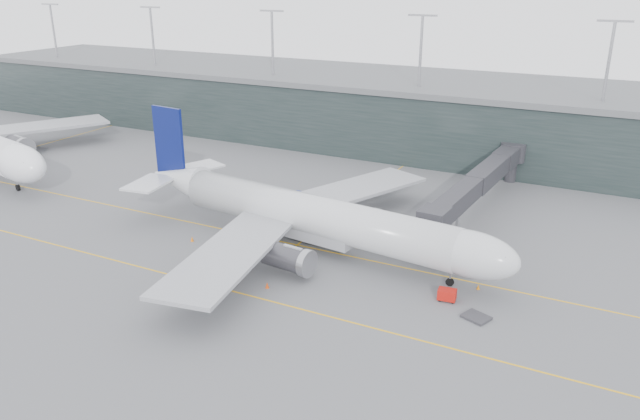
% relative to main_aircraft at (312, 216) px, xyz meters
% --- Properties ---
extents(ground, '(320.00, 320.00, 0.00)m').
position_rel_main_aircraft_xyz_m(ground, '(-7.29, 3.79, -4.84)').
color(ground, '#59595D').
rests_on(ground, ground).
extents(taxiline_a, '(160.00, 0.25, 0.02)m').
position_rel_main_aircraft_xyz_m(taxiline_a, '(-7.29, -0.21, -4.83)').
color(taxiline_a, gold).
rests_on(taxiline_a, ground).
extents(taxiline_b, '(160.00, 0.25, 0.02)m').
position_rel_main_aircraft_xyz_m(taxiline_b, '(-7.29, -16.21, -4.83)').
color(taxiline_b, gold).
rests_on(taxiline_b, ground).
extents(taxiline_lead_main, '(0.25, 60.00, 0.02)m').
position_rel_main_aircraft_xyz_m(taxiline_lead_main, '(-2.29, 23.79, -4.83)').
color(taxiline_lead_main, gold).
rests_on(taxiline_lead_main, ground).
extents(taxiline_lead_adj, '(0.25, 60.00, 0.02)m').
position_rel_main_aircraft_xyz_m(taxiline_lead_adj, '(-82.29, 23.79, -4.83)').
color(taxiline_lead_adj, gold).
rests_on(taxiline_lead_adj, ground).
extents(terminal, '(240.00, 36.00, 29.00)m').
position_rel_main_aircraft_xyz_m(terminal, '(-7.29, 61.79, 2.78)').
color(terminal, black).
rests_on(terminal, ground).
extents(main_aircraft, '(61.52, 57.44, 17.25)m').
position_rel_main_aircraft_xyz_m(main_aircraft, '(0.00, 0.00, 0.00)').
color(main_aircraft, silver).
rests_on(main_aircraft, ground).
extents(jet_bridge, '(7.19, 48.94, 7.45)m').
position_rel_main_aircraft_xyz_m(jet_bridge, '(17.81, 29.83, 0.74)').
color(jet_bridge, '#2A2A2E').
rests_on(jet_bridge, ground).
extents(gse_cart, '(2.31, 1.62, 1.48)m').
position_rel_main_aircraft_xyz_m(gse_cart, '(21.78, -6.39, -4.02)').
color(gse_cart, '#B3130C').
rests_on(gse_cart, ground).
extents(baggage_dolly, '(3.54, 3.21, 0.29)m').
position_rel_main_aircraft_xyz_m(baggage_dolly, '(25.99, -8.92, -4.67)').
color(baggage_dolly, '#333337').
rests_on(baggage_dolly, ground).
extents(uld_a, '(2.05, 1.67, 1.82)m').
position_rel_main_aircraft_xyz_m(uld_a, '(-11.25, 13.23, -3.88)').
color(uld_a, '#3A393E').
rests_on(uld_a, ground).
extents(uld_b, '(2.13, 1.72, 1.91)m').
position_rel_main_aircraft_xyz_m(uld_b, '(-10.69, 15.46, -3.84)').
color(uld_b, '#3A393E').
rests_on(uld_b, ground).
extents(uld_c, '(2.19, 1.90, 1.73)m').
position_rel_main_aircraft_xyz_m(uld_c, '(-6.54, 14.73, -3.93)').
color(uld_c, '#3A393E').
rests_on(uld_c, ground).
extents(cone_nose, '(0.43, 0.43, 0.68)m').
position_rel_main_aircraft_xyz_m(cone_nose, '(24.47, -1.78, -4.50)').
color(cone_nose, orange).
rests_on(cone_nose, ground).
extents(cone_wing_stbd, '(0.50, 0.50, 0.79)m').
position_rel_main_aircraft_xyz_m(cone_wing_stbd, '(0.81, -13.53, -4.45)').
color(cone_wing_stbd, '#CF400B').
rests_on(cone_wing_stbd, ground).
extents(cone_wing_port, '(0.47, 0.47, 0.74)m').
position_rel_main_aircraft_xyz_m(cone_wing_port, '(2.83, 15.19, -4.47)').
color(cone_wing_port, '#CE5B0B').
rests_on(cone_wing_port, ground).
extents(cone_tail, '(0.49, 0.49, 0.77)m').
position_rel_main_aircraft_xyz_m(cone_tail, '(-16.72, -6.11, -4.45)').
color(cone_tail, orange).
rests_on(cone_tail, ground).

